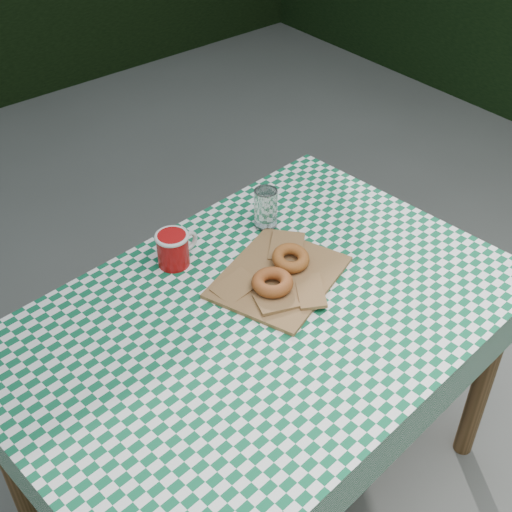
# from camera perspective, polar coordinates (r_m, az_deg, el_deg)

# --- Properties ---
(ground) EXTENTS (60.00, 60.00, 0.00)m
(ground) POSITION_cam_1_polar(r_m,az_deg,el_deg) (2.31, -5.20, -17.87)
(ground) COLOR #555650
(ground) RESTS_ON ground
(table) EXTENTS (1.35, 0.97, 0.75)m
(table) POSITION_cam_1_polar(r_m,az_deg,el_deg) (1.97, 0.44, -12.86)
(table) COLOR #54371C
(table) RESTS_ON ground
(tablecloth) EXTENTS (1.38, 0.99, 0.01)m
(tablecloth) POSITION_cam_1_polar(r_m,az_deg,el_deg) (1.69, 0.50, -4.94)
(tablecloth) COLOR #0E5A37
(tablecloth) RESTS_ON table
(paper_bag) EXTENTS (0.41, 0.37, 0.02)m
(paper_bag) POSITION_cam_1_polar(r_m,az_deg,el_deg) (1.78, 1.92, -1.68)
(paper_bag) COLOR olive
(paper_bag) RESTS_ON tablecloth
(bagel_front) EXTENTS (0.15, 0.15, 0.03)m
(bagel_front) POSITION_cam_1_polar(r_m,az_deg,el_deg) (1.72, 1.38, -2.22)
(bagel_front) COLOR brown
(bagel_front) RESTS_ON paper_bag
(bagel_back) EXTENTS (0.11, 0.11, 0.03)m
(bagel_back) POSITION_cam_1_polar(r_m,az_deg,el_deg) (1.80, 2.92, -0.17)
(bagel_back) COLOR #9D5220
(bagel_back) RESTS_ON paper_bag
(coffee_mug) EXTENTS (0.18, 0.18, 0.10)m
(coffee_mug) POSITION_cam_1_polar(r_m,az_deg,el_deg) (1.82, -6.95, 0.54)
(coffee_mug) COLOR #99090A
(coffee_mug) RESTS_ON tablecloth
(drinking_glass) EXTENTS (0.09, 0.09, 0.12)m
(drinking_glass) POSITION_cam_1_polar(r_m,az_deg,el_deg) (1.94, 0.80, 3.98)
(drinking_glass) COLOR white
(drinking_glass) RESTS_ON tablecloth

